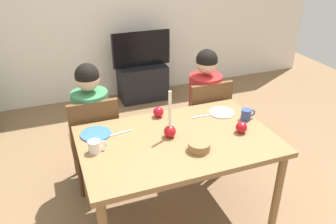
% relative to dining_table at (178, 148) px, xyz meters
% --- Properties ---
extents(ground_plane, '(7.68, 7.68, 0.00)m').
position_rel_dining_table_xyz_m(ground_plane, '(0.00, 0.00, -0.67)').
color(ground_plane, brown).
extents(back_wall, '(6.40, 0.10, 2.60)m').
position_rel_dining_table_xyz_m(back_wall, '(0.00, 2.60, 0.63)').
color(back_wall, silver).
rests_on(back_wall, ground).
extents(dining_table, '(1.40, 0.90, 0.75)m').
position_rel_dining_table_xyz_m(dining_table, '(0.00, 0.00, 0.00)').
color(dining_table, olive).
rests_on(dining_table, ground).
extents(chair_left, '(0.40, 0.40, 0.90)m').
position_rel_dining_table_xyz_m(chair_left, '(-0.52, 0.61, -0.15)').
color(chair_left, brown).
rests_on(chair_left, ground).
extents(chair_right, '(0.40, 0.40, 0.90)m').
position_rel_dining_table_xyz_m(chair_right, '(0.53, 0.61, -0.15)').
color(chair_right, brown).
rests_on(chair_right, ground).
extents(person_left_child, '(0.30, 0.30, 1.17)m').
position_rel_dining_table_xyz_m(person_left_child, '(-0.52, 0.64, -0.10)').
color(person_left_child, '#33384C').
rests_on(person_left_child, ground).
extents(person_right_child, '(0.30, 0.30, 1.17)m').
position_rel_dining_table_xyz_m(person_right_child, '(0.53, 0.64, -0.10)').
color(person_right_child, '#33384C').
rests_on(person_right_child, ground).
extents(tv_stand, '(0.64, 0.40, 0.48)m').
position_rel_dining_table_xyz_m(tv_stand, '(0.42, 2.30, -0.43)').
color(tv_stand, black).
rests_on(tv_stand, ground).
extents(tv, '(0.79, 0.05, 0.46)m').
position_rel_dining_table_xyz_m(tv, '(0.42, 2.30, 0.04)').
color(tv, black).
rests_on(tv, tv_stand).
extents(candle_centerpiece, '(0.09, 0.09, 0.36)m').
position_rel_dining_table_xyz_m(candle_centerpiece, '(-0.04, 0.05, 0.16)').
color(candle_centerpiece, red).
rests_on(candle_centerpiece, dining_table).
extents(plate_left, '(0.23, 0.23, 0.01)m').
position_rel_dining_table_xyz_m(plate_left, '(-0.54, 0.27, 0.09)').
color(plate_left, teal).
rests_on(plate_left, dining_table).
extents(plate_right, '(0.20, 0.20, 0.01)m').
position_rel_dining_table_xyz_m(plate_right, '(0.49, 0.24, 0.09)').
color(plate_right, white).
rests_on(plate_right, dining_table).
extents(mug_left, '(0.13, 0.08, 0.09)m').
position_rel_dining_table_xyz_m(mug_left, '(-0.58, 0.04, 0.13)').
color(mug_left, silver).
rests_on(mug_left, dining_table).
extents(mug_right, '(0.12, 0.08, 0.09)m').
position_rel_dining_table_xyz_m(mug_right, '(0.62, 0.08, 0.13)').
color(mug_right, '#33477F').
rests_on(mug_right, dining_table).
extents(fork_left, '(0.18, 0.04, 0.01)m').
position_rel_dining_table_xyz_m(fork_left, '(-0.37, 0.22, 0.09)').
color(fork_left, silver).
rests_on(fork_left, dining_table).
extents(fork_right, '(0.18, 0.02, 0.01)m').
position_rel_dining_table_xyz_m(fork_right, '(0.31, 0.24, 0.09)').
color(fork_right, silver).
rests_on(fork_right, dining_table).
extents(bowl_walnuts, '(0.15, 0.15, 0.06)m').
position_rel_dining_table_xyz_m(bowl_walnuts, '(0.08, -0.18, 0.11)').
color(bowl_walnuts, olive).
rests_on(bowl_walnuts, dining_table).
extents(apple_near_candle, '(0.08, 0.08, 0.08)m').
position_rel_dining_table_xyz_m(apple_near_candle, '(-0.02, 0.37, 0.13)').
color(apple_near_candle, '#B11020').
rests_on(apple_near_candle, dining_table).
extents(apple_by_left_plate, '(0.09, 0.09, 0.09)m').
position_rel_dining_table_xyz_m(apple_by_left_plate, '(0.47, -0.08, 0.13)').
color(apple_by_left_plate, '#B1121B').
rests_on(apple_by_left_plate, dining_table).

